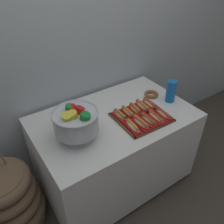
% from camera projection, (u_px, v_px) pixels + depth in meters
% --- Properties ---
extents(ground_plane, '(10.00, 10.00, 0.00)m').
position_uv_depth(ground_plane, '(114.00, 178.00, 2.36)').
color(ground_plane, '#4C4238').
extents(back_wall, '(6.00, 0.10, 2.60)m').
position_uv_depth(back_wall, '(81.00, 35.00, 1.92)').
color(back_wall, '#B2BCC1').
rests_on(back_wall, ground_plane).
extents(buffet_table, '(1.30, 0.81, 0.77)m').
position_uv_depth(buffet_table, '(114.00, 149.00, 2.12)').
color(buffet_table, white).
rests_on(buffet_table, ground_plane).
extents(floor_vase, '(0.54, 0.54, 1.16)m').
position_uv_depth(floor_vase, '(8.00, 202.00, 1.83)').
color(floor_vase, brown).
rests_on(floor_vase, ground_plane).
extents(serving_tray, '(0.42, 0.37, 0.01)m').
position_uv_depth(serving_tray, '(141.00, 117.00, 1.89)').
color(serving_tray, '#56331E').
rests_on(serving_tray, buffet_table).
extents(hot_dog_0, '(0.07, 0.17, 0.06)m').
position_uv_depth(hot_dog_0, '(133.00, 127.00, 1.75)').
color(hot_dog_0, red).
rests_on(hot_dog_0, serving_tray).
extents(hot_dog_1, '(0.06, 0.18, 0.06)m').
position_uv_depth(hot_dog_1, '(141.00, 123.00, 1.78)').
color(hot_dog_1, red).
rests_on(hot_dog_1, serving_tray).
extents(hot_dog_2, '(0.06, 0.16, 0.06)m').
position_uv_depth(hot_dog_2, '(148.00, 120.00, 1.81)').
color(hot_dog_2, red).
rests_on(hot_dog_2, serving_tray).
extents(hot_dog_3, '(0.08, 0.18, 0.06)m').
position_uv_depth(hot_dog_3, '(156.00, 117.00, 1.85)').
color(hot_dog_3, red).
rests_on(hot_dog_3, serving_tray).
extents(hot_dog_4, '(0.07, 0.18, 0.06)m').
position_uv_depth(hot_dog_4, '(163.00, 114.00, 1.88)').
color(hot_dog_4, red).
rests_on(hot_dog_4, serving_tray).
extents(hot_dog_5, '(0.06, 0.16, 0.06)m').
position_uv_depth(hot_dog_5, '(120.00, 115.00, 1.86)').
color(hot_dog_5, red).
rests_on(hot_dog_5, serving_tray).
extents(hot_dog_6, '(0.07, 0.16, 0.06)m').
position_uv_depth(hot_dog_6, '(128.00, 112.00, 1.90)').
color(hot_dog_6, '#B21414').
rests_on(hot_dog_6, serving_tray).
extents(hot_dog_7, '(0.07, 0.17, 0.06)m').
position_uv_depth(hot_dog_7, '(135.00, 109.00, 1.93)').
color(hot_dog_7, red).
rests_on(hot_dog_7, serving_tray).
extents(hot_dog_8, '(0.07, 0.18, 0.06)m').
position_uv_depth(hot_dog_8, '(143.00, 106.00, 1.96)').
color(hot_dog_8, '#B21414').
rests_on(hot_dog_8, serving_tray).
extents(hot_dog_9, '(0.07, 0.17, 0.06)m').
position_uv_depth(hot_dog_9, '(150.00, 104.00, 1.99)').
color(hot_dog_9, red).
rests_on(hot_dog_9, serving_tray).
extents(punch_bowl, '(0.32, 0.32, 0.27)m').
position_uv_depth(punch_bowl, '(76.00, 121.00, 1.61)').
color(punch_bowl, silver).
rests_on(punch_bowl, buffet_table).
extents(cup_stack, '(0.08, 0.08, 0.20)m').
position_uv_depth(cup_stack, '(171.00, 91.00, 2.03)').
color(cup_stack, blue).
rests_on(cup_stack, buffet_table).
extents(donut, '(0.13, 0.13, 0.03)m').
position_uv_depth(donut, '(151.00, 94.00, 2.15)').
color(donut, brown).
rests_on(donut, buffet_table).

